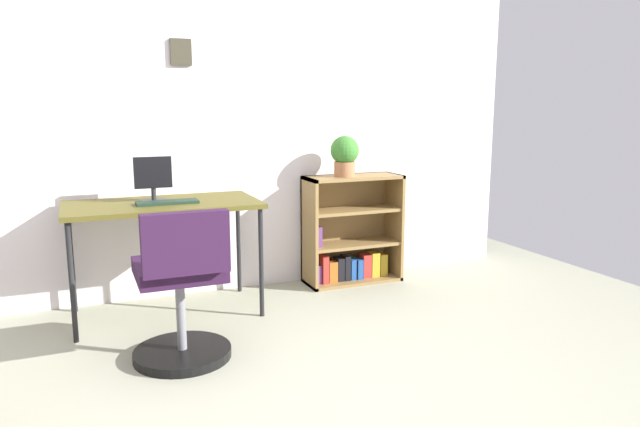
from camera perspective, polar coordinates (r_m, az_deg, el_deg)
name	(u,v)px	position (r m, az deg, el deg)	size (l,w,h in m)	color
wall_back	(186,128)	(4.25, -12.86, 8.02)	(5.20, 0.12, 2.36)	silver
desk	(163,211)	(3.86, -14.95, 0.28)	(1.19, 0.64, 0.74)	#4E4719
monitor	(153,179)	(3.87, -15.83, 3.23)	(0.23, 0.15, 0.29)	#262628
keyboard	(167,202)	(3.78, -14.54, 1.05)	(0.37, 0.13, 0.02)	#1A2E21
office_chair	(182,295)	(3.17, -13.21, -7.68)	(0.52, 0.55, 0.84)	black
bookshelf_low	(350,235)	(4.53, 2.87, -2.06)	(0.73, 0.30, 0.82)	olive
potted_plant_on_shelf	(345,154)	(4.36, 2.40, 5.73)	(0.21, 0.21, 0.30)	#9E6642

